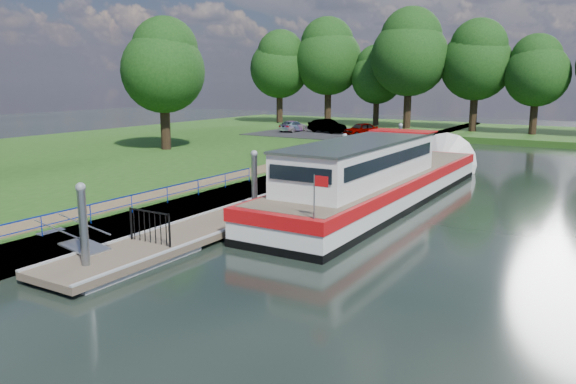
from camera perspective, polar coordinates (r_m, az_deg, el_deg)
The scene contains 16 objects.
ground at distance 18.64m, azimuth -18.53°, elevation -7.79°, with size 160.00×160.00×0.00m, color black.
riverbank at distance 41.48m, azimuth -18.99°, elevation 3.05°, with size 32.00×90.00×0.78m, color #1F4513.
bank_edge at distance 31.31m, azimuth -0.49°, elevation 1.16°, with size 1.10×90.00×0.78m, color #473D2D.
footpath at distance 26.86m, azimuth -11.78°, elevation 0.11°, with size 1.60×40.00×0.05m, color brown.
carpark at distance 55.28m, azimuth 4.63°, elevation 5.99°, with size 14.00×12.00×0.06m, color black.
blue_fence at distance 22.19m, azimuth -17.48°, elevation -1.17°, with size 0.04×18.04×0.72m.
pontoon at distance 28.38m, azimuth 1.76°, elevation -0.33°, with size 2.50×30.00×0.56m.
mooring_piles at distance 28.18m, azimuth 1.78°, elevation 1.85°, with size 0.30×27.30×3.55m.
gangway at distance 20.15m, azimuth -20.99°, elevation -4.67°, with size 2.58×1.00×0.92m.
gate_panel at distance 19.73m, azimuth -13.89°, elevation -2.99°, with size 1.85×0.05×1.15m.
barge at distance 28.19m, azimuth 9.84°, elevation 1.30°, with size 4.36×21.15×4.78m.
horizon_trees at distance 61.84m, azimuth 17.36°, elevation 12.71°, with size 54.38×10.03×12.87m.
bank_tree_a at distance 43.13m, azimuth -12.52°, elevation 12.54°, with size 6.12×6.12×9.72m.
car_a at distance 52.44m, azimuth 7.39°, elevation 6.34°, with size 1.43×3.54×1.21m, color #999999.
car_b at distance 55.27m, azimuth 3.99°, elevation 6.71°, with size 1.39×3.99×1.31m, color #999999.
car_c at distance 56.45m, azimuth 0.55°, elevation 6.72°, with size 1.52×3.74×1.08m, color #999999.
Camera 1 is at (13.67, -11.21, 5.91)m, focal length 35.00 mm.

